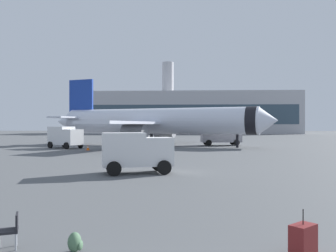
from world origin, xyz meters
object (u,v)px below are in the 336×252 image
(fuel_truck, at_px, (220,134))
(gate_chair, at_px, (11,228))
(airplane_at_gate, at_px, (156,121))
(service_truck, at_px, (65,136))
(cargo_van, at_px, (136,151))
(safety_cone_near, at_px, (88,148))
(rolling_suitcase, at_px, (303,239))
(traveller_backpack, at_px, (75,242))
(safety_cone_mid, at_px, (152,158))

(fuel_truck, relative_size, gate_chair, 7.24)
(airplane_at_gate, bearing_deg, gate_chair, -89.47)
(airplane_at_gate, bearing_deg, service_truck, -150.18)
(cargo_van, relative_size, gate_chair, 5.55)
(airplane_at_gate, relative_size, cargo_van, 7.31)
(safety_cone_near, distance_m, rolling_suitcase, 38.68)
(service_truck, bearing_deg, airplane_at_gate, 29.82)
(safety_cone_near, bearing_deg, airplane_at_gate, 53.98)
(cargo_van, bearing_deg, fuel_truck, 75.99)
(fuel_truck, distance_m, traveller_backpack, 48.31)
(traveller_backpack, bearing_deg, airplane_at_gate, 92.61)
(fuel_truck, distance_m, cargo_van, 34.19)
(cargo_van, distance_m, rolling_suitcase, 15.70)
(rolling_suitcase, relative_size, traveller_backpack, 2.29)
(service_truck, distance_m, traveller_backpack, 41.64)
(airplane_at_gate, xyz_separation_m, safety_cone_mid, (1.78, -23.98, -3.33))
(cargo_van, distance_m, safety_cone_near, 23.04)
(rolling_suitcase, xyz_separation_m, traveller_backpack, (-5.42, -0.02, -0.16))
(service_truck, xyz_separation_m, cargo_van, (13.07, -24.82, -0.16))
(rolling_suitcase, height_order, traveller_backpack, rolling_suitcase)
(airplane_at_gate, distance_m, traveller_backpack, 46.11)
(fuel_truck, bearing_deg, cargo_van, -104.01)
(traveller_backpack, bearing_deg, fuel_truck, 80.82)
(cargo_van, height_order, gate_chair, cargo_van)
(cargo_van, distance_m, safety_cone_mid, 7.55)
(service_truck, height_order, cargo_van, service_truck)
(safety_cone_mid, relative_size, gate_chair, 0.77)
(fuel_truck, relative_size, cargo_van, 1.31)
(safety_cone_near, height_order, traveller_backpack, safety_cone_near)
(cargo_van, bearing_deg, service_truck, 117.78)
(cargo_van, bearing_deg, rolling_suitcase, -67.54)
(gate_chair, bearing_deg, fuel_truck, 78.83)
(airplane_at_gate, bearing_deg, cargo_van, -87.23)
(airplane_at_gate, relative_size, service_truck, 6.67)
(safety_cone_near, height_order, gate_chair, gate_chair)
(fuel_truck, height_order, gate_chair, fuel_truck)
(service_truck, height_order, fuel_truck, fuel_truck)
(safety_cone_near, distance_m, traveller_backpack, 36.94)
(gate_chair, bearing_deg, service_truck, 107.00)
(safety_cone_near, relative_size, safety_cone_mid, 1.01)
(cargo_van, bearing_deg, airplane_at_gate, 92.77)
(service_truck, xyz_separation_m, safety_cone_mid, (13.33, -17.36, -1.28))
(safety_cone_mid, height_order, traveller_backpack, safety_cone_mid)
(cargo_van, distance_m, traveller_backpack, 14.56)
(rolling_suitcase, bearing_deg, safety_cone_near, 112.74)
(airplane_at_gate, relative_size, safety_cone_near, 52.01)
(airplane_at_gate, height_order, cargo_van, airplane_at_gate)
(safety_cone_mid, bearing_deg, rolling_suitcase, -75.37)
(rolling_suitcase, bearing_deg, traveller_backpack, -179.79)
(safety_cone_near, bearing_deg, service_truck, 138.57)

